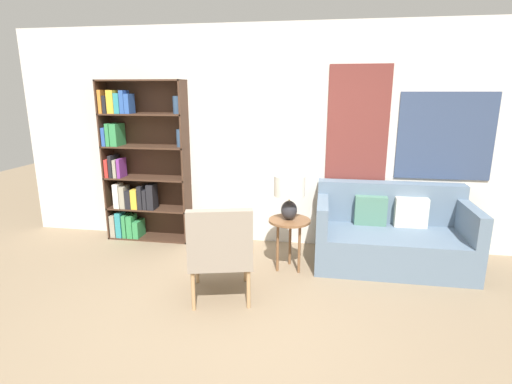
% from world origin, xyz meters
% --- Properties ---
extents(ground_plane, '(14.00, 14.00, 0.00)m').
position_xyz_m(ground_plane, '(0.00, 0.00, 0.00)').
color(ground_plane, '#847056').
extents(wall_back, '(6.40, 0.08, 2.70)m').
position_xyz_m(wall_back, '(0.06, 2.03, 1.35)').
color(wall_back, silver).
rests_on(wall_back, ground_plane).
extents(bookshelf, '(1.09, 0.30, 2.05)m').
position_xyz_m(bookshelf, '(-1.60, 1.85, 0.97)').
color(bookshelf, '#422B1E').
rests_on(bookshelf, ground_plane).
extents(armchair, '(0.71, 0.74, 0.93)m').
position_xyz_m(armchair, '(-0.12, 0.40, 0.54)').
color(armchair, tan).
rests_on(armchair, ground_plane).
extents(couch, '(1.67, 0.91, 0.88)m').
position_xyz_m(couch, '(1.57, 1.57, 0.33)').
color(couch, slate).
rests_on(couch, ground_plane).
extents(side_table, '(0.45, 0.45, 0.58)m').
position_xyz_m(side_table, '(0.45, 1.19, 0.50)').
color(side_table, brown).
rests_on(side_table, ground_plane).
extents(table_lamp, '(0.33, 0.33, 0.48)m').
position_xyz_m(table_lamp, '(0.44, 1.20, 0.90)').
color(table_lamp, '#2D2D33').
rests_on(table_lamp, side_table).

